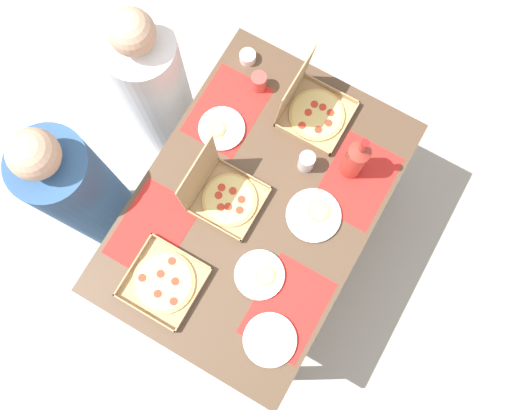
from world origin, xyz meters
name	(u,v)px	position (x,y,z in m)	size (l,w,h in m)	color
ground_plane	(256,236)	(0.00, 0.00, 0.00)	(6.00, 6.00, 0.00)	beige
dining_table	(256,211)	(0.00, 0.00, 0.65)	(1.33, 0.93, 0.77)	#3F3328
placemat_near_left	(288,308)	(-0.30, -0.31, 0.77)	(0.36, 0.26, 0.00)	red
placemat_near_right	(358,181)	(0.30, -0.31, 0.77)	(0.36, 0.26, 0.00)	red
placemat_far_left	(152,230)	(-0.30, 0.31, 0.77)	(0.36, 0.26, 0.00)	red
placemat_far_right	(227,110)	(0.30, 0.31, 0.77)	(0.36, 0.26, 0.00)	red
pizza_box_corner_left	(312,109)	(0.47, 0.00, 0.82)	(0.27, 0.27, 0.30)	tan
pizza_box_center	(223,195)	(-0.04, 0.13, 0.82)	(0.26, 0.27, 0.29)	tan
pizza_box_corner_right	(164,282)	(-0.46, 0.16, 0.78)	(0.28, 0.28, 0.04)	tan
plate_middle	(260,275)	(-0.24, -0.16, 0.78)	(0.20, 0.20, 0.03)	white
plate_near_left	(221,129)	(0.21, 0.29, 0.78)	(0.20, 0.20, 0.03)	white
plate_far_right	(314,215)	(0.08, -0.23, 0.78)	(0.23, 0.23, 0.03)	white
plate_far_left	(270,340)	(-0.44, -0.31, 0.78)	(0.21, 0.21, 0.02)	white
soda_bottle	(356,159)	(0.33, -0.26, 0.90)	(0.09, 0.09, 0.32)	#B2382D
cup_dark	(259,82)	(0.46, 0.25, 0.82)	(0.07, 0.07, 0.09)	#BF4742
cup_spare	(306,162)	(0.25, -0.09, 0.82)	(0.07, 0.07, 0.11)	silver
condiment_bowl	(248,57)	(0.55, 0.36, 0.79)	(0.07, 0.07, 0.04)	white
diner_left_seat	(85,194)	(-0.30, 0.72, 0.55)	(0.32, 0.32, 1.23)	#33598C
diner_right_seat	(157,92)	(0.30, 0.72, 0.51)	(0.32, 0.32, 1.15)	white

